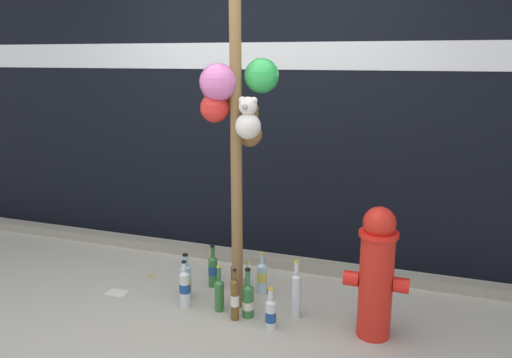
# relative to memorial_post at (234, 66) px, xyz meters

# --- Properties ---
(ground_plane) EXTENTS (14.00, 14.00, 0.00)m
(ground_plane) POSITION_rel_memorial_post_xyz_m (-0.16, -0.55, -1.68)
(ground_plane) COLOR #ADA899
(building_wall) EXTENTS (10.00, 0.21, 3.67)m
(building_wall) POSITION_rel_memorial_post_xyz_m (-0.16, 1.11, 0.16)
(building_wall) COLOR black
(building_wall) RESTS_ON ground_plane
(curb_strip) EXTENTS (8.00, 0.12, 0.08)m
(curb_strip) POSITION_rel_memorial_post_xyz_m (-0.16, 0.74, -1.64)
(curb_strip) COLOR gray
(curb_strip) RESTS_ON ground_plane
(memorial_post) EXTENTS (0.56, 0.38, 3.03)m
(memorial_post) POSITION_rel_memorial_post_xyz_m (0.00, 0.00, 0.00)
(memorial_post) COLOR olive
(memorial_post) RESTS_ON ground_plane
(fire_hydrant) EXTENTS (0.40, 0.24, 0.86)m
(fire_hydrant) POSITION_rel_memorial_post_xyz_m (0.98, -0.10, -1.25)
(fire_hydrant) COLOR red
(fire_hydrant) RESTS_ON ground_plane
(bottle_0) EXTENTS (0.08, 0.08, 0.32)m
(bottle_0) POSITION_rel_memorial_post_xyz_m (0.12, 0.23, -1.55)
(bottle_0) COLOR #B2DBEA
(bottle_0) RESTS_ON ground_plane
(bottle_1) EXTENTS (0.06, 0.06, 0.32)m
(bottle_1) POSITION_rel_memorial_post_xyz_m (-0.09, 0.26, -1.56)
(bottle_1) COLOR #B2DBEA
(bottle_1) RESTS_ON ground_plane
(bottle_2) EXTENTS (0.07, 0.07, 0.32)m
(bottle_2) POSITION_rel_memorial_post_xyz_m (0.07, 0.06, -1.56)
(bottle_2) COLOR #B2DBEA
(bottle_2) RESTS_ON ground_plane
(bottle_3) EXTENTS (0.06, 0.06, 0.37)m
(bottle_3) POSITION_rel_memorial_post_xyz_m (0.07, -0.21, -1.53)
(bottle_3) COLOR brown
(bottle_3) RESTS_ON ground_plane
(bottle_4) EXTENTS (0.07, 0.07, 0.34)m
(bottle_4) POSITION_rel_memorial_post_xyz_m (-0.28, 0.21, -1.54)
(bottle_4) COLOR #337038
(bottle_4) RESTS_ON ground_plane
(bottle_5) EXTENTS (0.07, 0.07, 0.34)m
(bottle_5) POSITION_rel_memorial_post_xyz_m (-0.08, -0.13, -1.55)
(bottle_5) COLOR #337038
(bottle_5) RESTS_ON ground_plane
(bottle_6) EXTENTS (0.07, 0.07, 0.35)m
(bottle_6) POSITION_rel_memorial_post_xyz_m (-0.03, 0.06, -1.54)
(bottle_6) COLOR brown
(bottle_6) RESTS_ON ground_plane
(bottle_7) EXTENTS (0.08, 0.08, 0.35)m
(bottle_7) POSITION_rel_memorial_post_xyz_m (-0.33, -0.16, -1.53)
(bottle_7) COLOR silver
(bottle_7) RESTS_ON ground_plane
(bottle_8) EXTENTS (0.08, 0.08, 0.35)m
(bottle_8) POSITION_rel_memorial_post_xyz_m (0.14, -0.14, -1.55)
(bottle_8) COLOR #337038
(bottle_8) RESTS_ON ground_plane
(bottle_9) EXTENTS (0.08, 0.08, 0.34)m
(bottle_9) POSITION_rel_memorial_post_xyz_m (-0.39, -0.03, -1.54)
(bottle_9) COLOR #93CCE0
(bottle_9) RESTS_ON ground_plane
(bottle_10) EXTENTS (0.07, 0.07, 0.29)m
(bottle_10) POSITION_rel_memorial_post_xyz_m (0.33, -0.23, -1.57)
(bottle_10) COLOR silver
(bottle_10) RESTS_ON ground_plane
(bottle_11) EXTENTS (0.07, 0.07, 0.42)m
(bottle_11) POSITION_rel_memorial_post_xyz_m (0.45, -0.04, -1.51)
(bottle_11) COLOR silver
(bottle_11) RESTS_ON ground_plane
(litter_0) EXTENTS (0.09, 0.09, 0.01)m
(litter_0) POSITION_rel_memorial_post_xyz_m (-0.83, 0.20, -1.68)
(litter_0) COLOR tan
(litter_0) RESTS_ON ground_plane
(litter_2) EXTENTS (0.16, 0.12, 0.01)m
(litter_2) POSITION_rel_memorial_post_xyz_m (-0.92, -0.14, -1.68)
(litter_2) COLOR silver
(litter_2) RESTS_ON ground_plane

